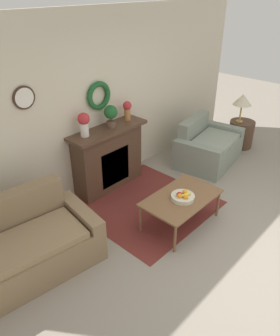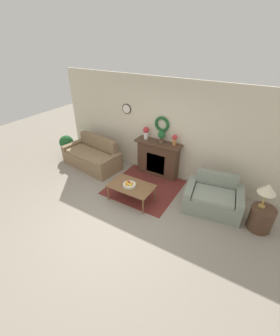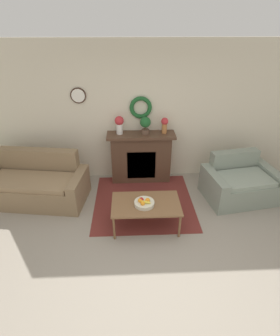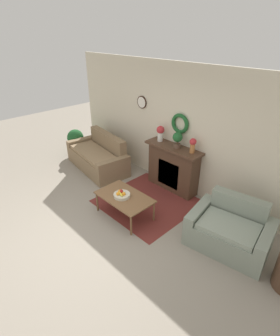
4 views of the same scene
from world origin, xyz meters
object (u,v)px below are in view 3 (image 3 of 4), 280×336
object	(u,v)px
potted_plant_on_mantel	(145,124)
coffee_table	(146,205)
fireplace	(141,157)
loveseat_right	(240,183)
couch_left	(36,184)
vase_on_mantel_left	(119,124)
vase_on_mantel_right	(165,124)
fruit_bowl	(144,203)

from	to	relation	value
potted_plant_on_mantel	coffee_table	bearing A→B (deg)	-92.78
fireplace	potted_plant_on_mantel	xyz separation A→B (m)	(0.08, -0.01, 0.71)
fireplace	coffee_table	size ratio (longest dim) A/B	1.23
coffee_table	loveseat_right	bearing A→B (deg)	22.20
couch_left	coffee_table	bearing A→B (deg)	-14.83
couch_left	vase_on_mantel_left	distance (m)	1.92
fireplace	vase_on_mantel_right	size ratio (longest dim) A/B	4.30
fireplace	couch_left	size ratio (longest dim) A/B	0.68
loveseat_right	vase_on_mantel_right	xyz separation A→B (m)	(-1.36, 0.71, 0.92)
coffee_table	couch_left	bearing A→B (deg)	157.22
fruit_bowl	couch_left	bearing A→B (deg)	155.86
vase_on_mantel_right	potted_plant_on_mantel	size ratio (longest dim) A/B	0.91
fireplace	loveseat_right	xyz separation A→B (m)	(1.81, -0.70, -0.23)
coffee_table	fruit_bowl	size ratio (longest dim) A/B	3.42
fireplace	couch_left	distance (m)	2.07
loveseat_right	coffee_table	bearing A→B (deg)	-167.22
vase_on_mantel_right	coffee_table	bearing A→B (deg)	-106.91
fruit_bowl	coffee_table	bearing A→B (deg)	51.48
coffee_table	vase_on_mantel_left	size ratio (longest dim) A/B	3.09
fruit_bowl	potted_plant_on_mantel	world-z (taller)	potted_plant_on_mantel
potted_plant_on_mantel	vase_on_mantel_right	bearing A→B (deg)	3.09
vase_on_mantel_left	potted_plant_on_mantel	distance (m)	0.49
couch_left	coffee_table	xyz separation A→B (m)	(1.98, -0.83, 0.10)
fireplace	couch_left	xyz separation A→B (m)	(-1.97, -0.61, -0.22)
loveseat_right	vase_on_mantel_right	size ratio (longest dim) A/B	4.54
loveseat_right	vase_on_mantel_left	bearing A→B (deg)	152.91
vase_on_mantel_left	vase_on_mantel_right	bearing A→B (deg)	-0.00
coffee_table	vase_on_mantel_left	distance (m)	1.72
couch_left	fruit_bowl	bearing A→B (deg)	-16.19
loveseat_right	vase_on_mantel_left	world-z (taller)	vase_on_mantel_left
fireplace	vase_on_mantel_right	distance (m)	0.82
coffee_table	potted_plant_on_mantel	distance (m)	1.65
fruit_bowl	fireplace	bearing A→B (deg)	89.18
vase_on_mantel_right	potted_plant_on_mantel	xyz separation A→B (m)	(-0.37, -0.02, 0.02)
vase_on_mantel_right	potted_plant_on_mantel	distance (m)	0.37
couch_left	loveseat_right	bearing A→B (deg)	6.49
fireplace	fruit_bowl	distance (m)	1.48
coffee_table	potted_plant_on_mantel	xyz separation A→B (m)	(0.07, 1.42, 0.83)
coffee_table	potted_plant_on_mantel	size ratio (longest dim) A/B	3.19
loveseat_right	coffee_table	world-z (taller)	loveseat_right
fruit_bowl	vase_on_mantel_left	size ratio (longest dim) A/B	0.90
fireplace	coffee_table	xyz separation A→B (m)	(0.01, -1.44, -0.12)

